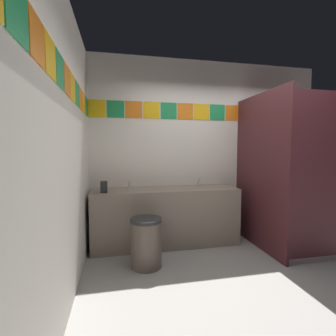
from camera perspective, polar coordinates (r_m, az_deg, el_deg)
name	(u,v)px	position (r m, az deg, el deg)	size (l,w,h in m)	color
ground_plane	(257,280)	(3.11, 20.21, -23.43)	(8.43, 8.43, 0.00)	gray
wall_back	(208,149)	(4.14, 9.36, 4.33)	(3.83, 0.09, 2.86)	silver
wall_side	(64,150)	(2.36, -23.20, 3.98)	(0.09, 3.00, 2.86)	silver
vanity_counter	(166,216)	(3.74, -0.51, -11.15)	(2.16, 0.57, 0.85)	gray
faucet_left	(129,185)	(3.67, -9.11, -4.05)	(0.04, 0.10, 0.14)	silver
faucet_right	(198,183)	(3.87, 7.10, -3.58)	(0.04, 0.10, 0.14)	silver
soap_dispenser	(104,187)	(3.41, -14.78, -4.33)	(0.09, 0.09, 0.16)	black
stall_divider	(281,173)	(3.67, 25.03, -1.04)	(0.92, 1.31, 2.23)	#471E23
toilet	(288,220)	(4.42, 26.27, -10.90)	(0.39, 0.49, 0.74)	white
trash_bin	(146,242)	(3.12, -5.11, -16.98)	(0.38, 0.38, 0.60)	brown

